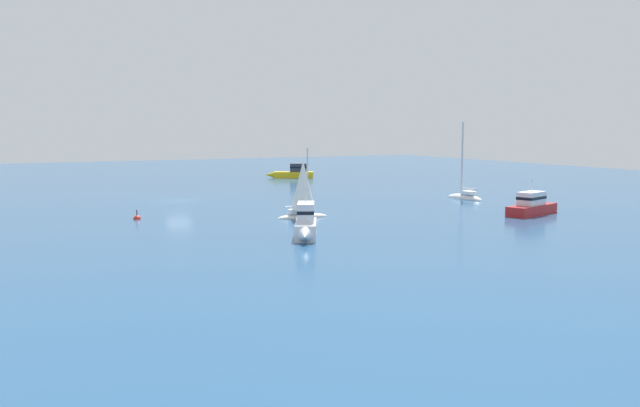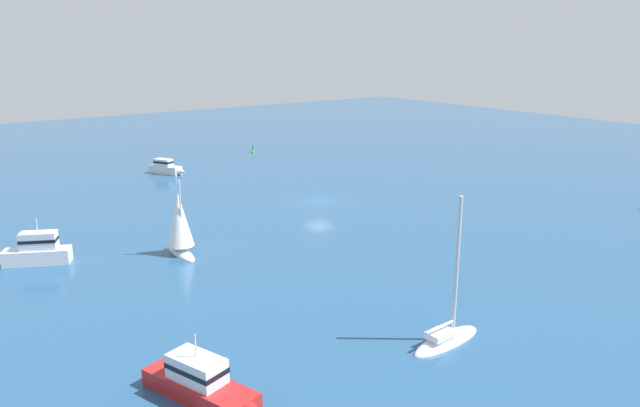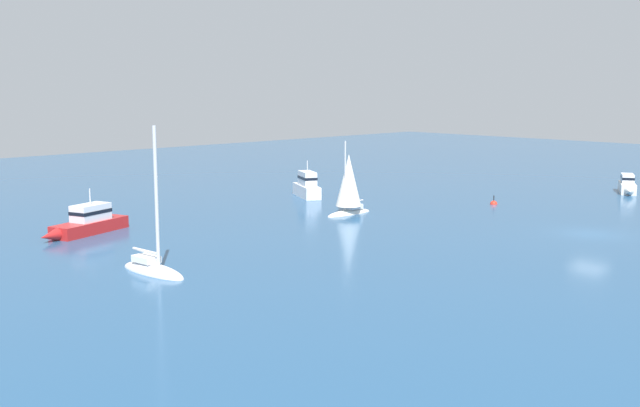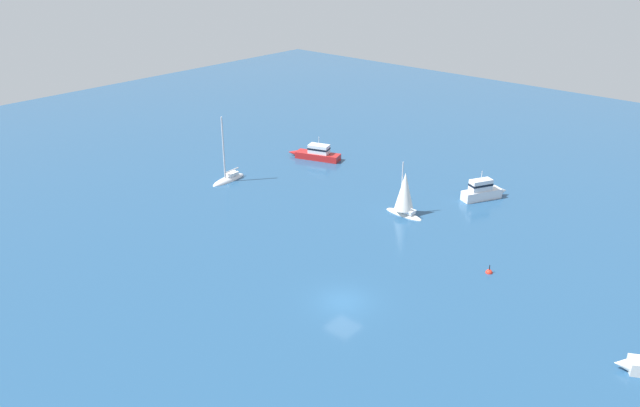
% 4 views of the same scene
% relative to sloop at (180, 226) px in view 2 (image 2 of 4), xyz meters
% --- Properties ---
extents(ground_plane, '(167.57, 167.57, 0.00)m').
position_rel_sloop_xyz_m(ground_plane, '(-5.93, 17.29, -2.18)').
color(ground_plane, navy).
extents(sloop, '(4.54, 2.10, 6.20)m').
position_rel_sloop_xyz_m(sloop, '(0.00, 0.00, 0.00)').
color(sloop, silver).
rests_on(sloop, ground).
extents(motor_cruiser, '(4.91, 3.39, 1.78)m').
position_rel_sloop_xyz_m(motor_cruiser, '(-27.62, 10.27, -1.44)').
color(motor_cruiser, silver).
rests_on(motor_cruiser, ground).
extents(launch, '(7.34, 3.55, 3.09)m').
position_rel_sloop_xyz_m(launch, '(18.67, -7.10, -1.40)').
color(launch, '#B21E1E').
rests_on(launch, ground).
extents(ketch, '(1.70, 5.11, 8.53)m').
position_rel_sloop_xyz_m(ketch, '(21.50, 5.69, -1.96)').
color(ketch, white).
rests_on(ketch, ground).
extents(cabin_cruiser, '(3.69, 5.63, 3.36)m').
position_rel_sloop_xyz_m(cabin_cruiser, '(-4.24, -9.45, -1.23)').
color(cabin_cruiser, white).
rests_on(cabin_cruiser, ground).
extents(channel_buoy, '(0.57, 0.57, 1.38)m').
position_rel_sloop_xyz_m(channel_buoy, '(-33.76, 25.76, -2.16)').
color(channel_buoy, green).
rests_on(channel_buoy, ground).
extents(mooring_buoy, '(0.62, 0.62, 1.07)m').
position_rel_sloop_xyz_m(mooring_buoy, '(-12.61, 5.23, -2.17)').
color(mooring_buoy, red).
rests_on(mooring_buoy, ground).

